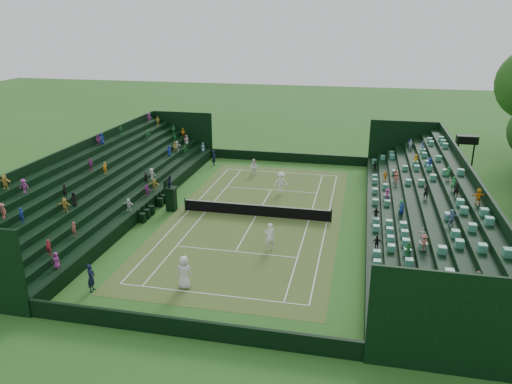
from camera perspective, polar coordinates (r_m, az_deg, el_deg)
ground at (r=38.80m, az=0.00°, el=-2.79°), size 160.00×160.00×0.00m
court_surface at (r=38.80m, az=0.00°, el=-2.78°), size 12.97×26.77×0.01m
perimeter_wall_north at (r=53.48m, az=3.61°, el=3.98°), size 17.17×0.20×1.00m
perimeter_wall_south at (r=25.04m, az=-8.00°, el=-15.14°), size 17.17×0.20×1.00m
perimeter_wall_east at (r=37.87m, az=12.67°, el=-3.04°), size 0.20×31.77×1.00m
perimeter_wall_west at (r=41.14m, az=-11.63°, el=-1.15°), size 0.20×31.77×1.00m
north_grandstand at (r=37.82m, az=19.11°, el=-1.99°), size 6.60×32.00×4.90m
south_grandstand at (r=42.61m, az=-16.89°, el=0.62°), size 6.60×32.00×4.90m
tennis_net at (r=38.60m, az=0.00°, el=-2.07°), size 11.67×0.10×1.06m
scoreboard_tower at (r=53.38m, az=22.97°, el=5.37°), size 2.00×1.00×3.70m
umpire_chair at (r=40.12m, az=-9.70°, el=-0.43°), size 0.92×0.92×2.89m
courtside_chairs at (r=40.62m, az=-11.42°, el=-1.56°), size 0.48×5.46×1.05m
player_near_west at (r=28.83m, az=-8.20°, el=-9.07°), size 0.96×0.63×1.96m
player_near_east at (r=33.00m, az=1.57°, el=-5.11°), size 0.82×0.70×1.91m
player_far_west at (r=48.76m, az=-0.23°, el=2.86°), size 0.79×0.62×1.60m
player_far_east at (r=43.55m, az=2.87°, el=1.08°), size 1.46×1.15×1.98m
line_judge_north at (r=52.23m, az=-4.82°, el=3.92°), size 0.41×0.60×1.61m
line_judge_south at (r=29.78m, az=-18.32°, el=-9.29°), size 0.45×0.64×1.66m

